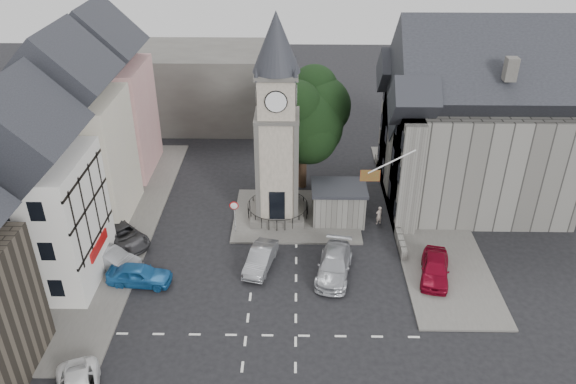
{
  "coord_description": "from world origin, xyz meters",
  "views": [
    {
      "loc": [
        1.45,
        -30.48,
        24.29
      ],
      "look_at": [
        0.86,
        5.0,
        3.96
      ],
      "focal_mm": 35.0,
      "sensor_mm": 36.0,
      "label": 1
    }
  ],
  "objects_px": {
    "clock_tower": "(277,123)",
    "car_west_blue": "(139,275)",
    "pedestrian": "(379,215)",
    "car_east_red": "(435,268)",
    "stone_shelter": "(338,203)"
  },
  "relations": [
    {
      "from": "pedestrian",
      "to": "stone_shelter",
      "type": "bearing_deg",
      "value": -35.68
    },
    {
      "from": "stone_shelter",
      "to": "pedestrian",
      "type": "bearing_deg",
      "value": -8.91
    },
    {
      "from": "clock_tower",
      "to": "stone_shelter",
      "type": "distance_m",
      "value": 8.15
    },
    {
      "from": "pedestrian",
      "to": "car_east_red",
      "type": "bearing_deg",
      "value": 87.09
    },
    {
      "from": "car_west_blue",
      "to": "car_east_red",
      "type": "xyz_separation_m",
      "value": [
        20.01,
        1.0,
        0.04
      ]
    },
    {
      "from": "car_west_blue",
      "to": "pedestrian",
      "type": "bearing_deg",
      "value": -60.92
    },
    {
      "from": "clock_tower",
      "to": "car_east_red",
      "type": "bearing_deg",
      "value": -35.15
    },
    {
      "from": "car_east_red",
      "to": "stone_shelter",
      "type": "bearing_deg",
      "value": 143.32
    },
    {
      "from": "stone_shelter",
      "to": "car_west_blue",
      "type": "bearing_deg",
      "value": -149.23
    },
    {
      "from": "car_west_blue",
      "to": "car_east_red",
      "type": "relative_size",
      "value": 0.94
    },
    {
      "from": "stone_shelter",
      "to": "car_east_red",
      "type": "bearing_deg",
      "value": -49.52
    },
    {
      "from": "clock_tower",
      "to": "car_west_blue",
      "type": "bearing_deg",
      "value": -135.98
    },
    {
      "from": "stone_shelter",
      "to": "pedestrian",
      "type": "relative_size",
      "value": 2.77
    },
    {
      "from": "clock_tower",
      "to": "car_east_red",
      "type": "xyz_separation_m",
      "value": [
        10.98,
        -7.73,
        -7.34
      ]
    },
    {
      "from": "car_west_blue",
      "to": "pedestrian",
      "type": "height_order",
      "value": "pedestrian"
    }
  ]
}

